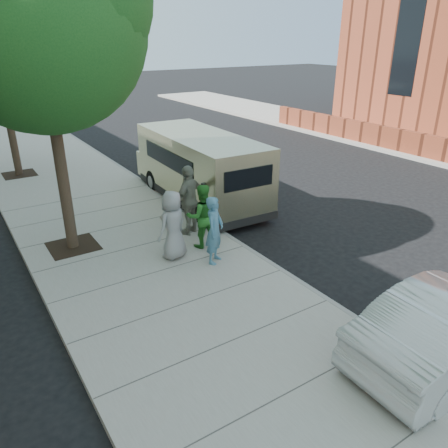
{
  "coord_description": "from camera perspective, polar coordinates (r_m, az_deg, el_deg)",
  "views": [
    {
      "loc": [
        -4.55,
        -8.24,
        5.17
      ],
      "look_at": [
        0.57,
        -0.36,
        1.1
      ],
      "focal_mm": 35.0,
      "sensor_mm": 36.0,
      "label": 1
    }
  ],
  "objects": [
    {
      "name": "sidewalk",
      "position": [
        10.31,
        -8.5,
        -6.47
      ],
      "size": [
        5.0,
        60.0,
        0.15
      ],
      "primitive_type": "cube",
      "color": "gray",
      "rests_on": "ground"
    },
    {
      "name": "van",
      "position": [
        14.42,
        -3.3,
        7.45
      ],
      "size": [
        2.3,
        6.25,
        2.29
      ],
      "rotation": [
        0.0,
        0.0,
        -0.04
      ],
      "color": "beige",
      "rests_on": "ground"
    },
    {
      "name": "church_wall",
      "position": [
        21.23,
        27.07,
        8.59
      ],
      "size": [
        0.3,
        22.0,
        1.0
      ],
      "primitive_type": "cube",
      "color": "maroon",
      "rests_on": "far_sidewalk"
    },
    {
      "name": "person_striped_polo",
      "position": [
        11.77,
        -4.54,
        3.15
      ],
      "size": [
        1.21,
        0.9,
        1.91
      ],
      "primitive_type": "imported",
      "rotation": [
        0.0,
        0.0,
        3.58
      ],
      "color": "gray",
      "rests_on": "sidewalk"
    },
    {
      "name": "person_gray_shirt",
      "position": [
        10.5,
        -6.71,
        -0.14
      ],
      "size": [
        0.97,
        0.8,
        1.7
      ],
      "primitive_type": "imported",
      "rotation": [
        0.0,
        0.0,
        3.5
      ],
      "color": "gray",
      "rests_on": "sidewalk"
    },
    {
      "name": "person_green_shirt",
      "position": [
        11.01,
        -2.88,
        1.03
      ],
      "size": [
        0.95,
        0.82,
        1.66
      ],
      "primitive_type": "imported",
      "rotation": [
        0.0,
        0.0,
        2.87
      ],
      "color": "#2C7F29",
      "rests_on": "sidewalk"
    },
    {
      "name": "curb_face",
      "position": [
        11.39,
        2.68,
        -3.19
      ],
      "size": [
        0.12,
        60.0,
        0.16
      ],
      "primitive_type": "cube",
      "color": "gray",
      "rests_on": "ground"
    },
    {
      "name": "parking_meter",
      "position": [
        12.11,
        -2.34,
        3.81
      ],
      "size": [
        0.28,
        0.12,
        1.33
      ],
      "rotation": [
        0.0,
        0.0,
        0.1
      ],
      "color": "gray",
      "rests_on": "sidewalk"
    },
    {
      "name": "tree_near",
      "position": [
        10.89,
        -22.88,
        23.76
      ],
      "size": [
        4.62,
        4.6,
        7.53
      ],
      "color": "black",
      "rests_on": "sidewalk"
    },
    {
      "name": "ground",
      "position": [
        10.74,
        -3.63,
        -5.42
      ],
      "size": [
        120.0,
        120.0,
        0.0
      ],
      "primitive_type": "plane",
      "color": "black",
      "rests_on": "ground"
    },
    {
      "name": "person_officer",
      "position": [
        10.23,
        -1.24,
        -0.8
      ],
      "size": [
        0.72,
        0.68,
        1.65
      ],
      "primitive_type": "imported",
      "rotation": [
        0.0,
        0.0,
        0.66
      ],
      "color": "teal",
      "rests_on": "sidewalk"
    }
  ]
}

